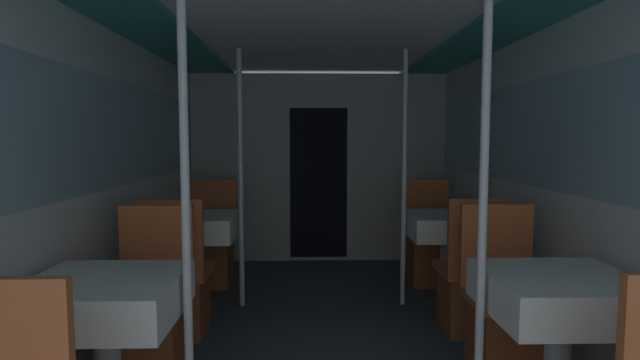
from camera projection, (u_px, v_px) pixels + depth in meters
The scene contains 18 objects.
wall_left at pixel (105, 181), 3.25m from camera, with size 0.05×6.77×2.10m.
wall_right at pixel (543, 180), 3.32m from camera, with size 0.05×6.77×2.10m.
ceiling_panel at pixel (327, 20), 3.20m from camera, with size 2.89×6.77×0.07m.
bulkhead_far at pixel (318, 169), 5.61m from camera, with size 2.83×0.09×2.10m.
dining_table_left_0 at pixel (105, 305), 2.24m from camera, with size 0.66×0.66×0.76m.
chair_left_far_0 at pixel (150, 327), 2.88m from camera, with size 0.44×0.44×0.98m.
support_pole_left_0 at pixel (186, 214), 2.22m from camera, with size 0.04×0.04×2.10m.
dining_table_left_1 at pixel (196, 230), 4.08m from camera, with size 0.66×0.66×0.76m.
chair_left_near_1 at pixel (178, 293), 3.50m from camera, with size 0.44×0.44×0.98m.
chair_left_far_1 at pixel (211, 253), 4.71m from camera, with size 0.44×0.44×0.98m.
support_pole_left_1 at pixel (241, 180), 4.05m from camera, with size 0.04×0.04×2.10m.
dining_table_right_0 at pixel (560, 302), 2.30m from camera, with size 0.66×0.66×0.76m.
chair_right_far_0 at pixel (505, 323), 2.93m from camera, with size 0.44×0.44×0.98m.
support_pole_right_0 at pixel (483, 213), 2.25m from camera, with size 0.04×0.04×2.10m.
dining_table_right_1 at pixel (448, 229), 4.13m from camera, with size 0.66×0.66×0.76m.
chair_right_near_1 at pixel (470, 291), 3.55m from camera, with size 0.44×0.44×0.98m.
chair_right_far_1 at pixel (429, 252), 4.76m from camera, with size 0.44×0.44×0.98m.
support_pole_right_1 at pixel (404, 179), 4.08m from camera, with size 0.04×0.04×2.10m.
Camera 1 is at (-0.13, -1.28, 1.38)m, focal length 28.00 mm.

